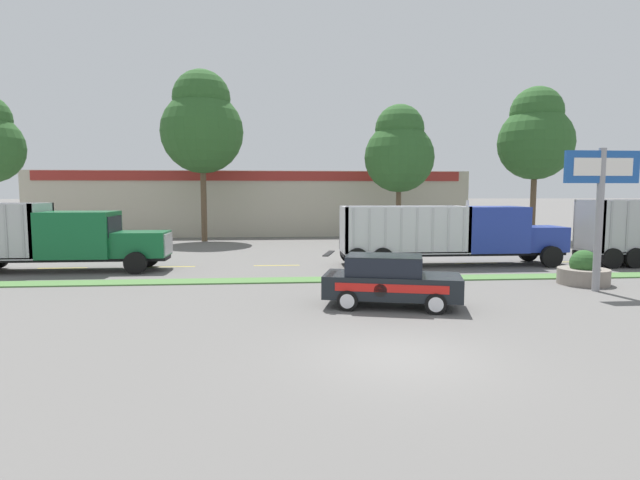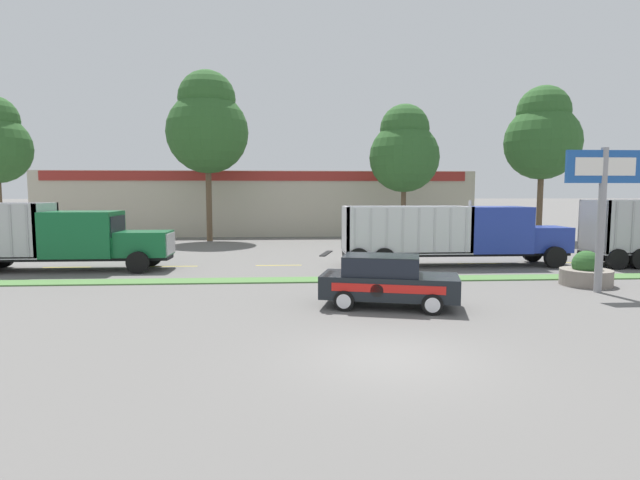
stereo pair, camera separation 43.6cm
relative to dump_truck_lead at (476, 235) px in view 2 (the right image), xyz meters
The scene contains 18 objects.
ground_plane 16.07m from the dump_truck_lead, 117.47° to the right, with size 600.00×600.00×0.00m, color slate.
grass_verge 8.52m from the dump_truck_lead, 151.76° to the right, with size 120.00×1.25×0.06m, color #517F42.
centre_line_2 21.15m from the dump_truck_lead, behind, with size 2.40×0.14×0.01m, color yellow.
centre_line_3 15.77m from the dump_truck_lead, behind, with size 2.40×0.14×0.01m, color yellow.
centre_line_4 10.42m from the dump_truck_lead, behind, with size 2.40×0.14×0.01m, color yellow.
centre_line_5 5.18m from the dump_truck_lead, behind, with size 2.40×0.14×0.01m, color yellow.
centre_line_6 1.81m from the dump_truck_lead, 51.77° to the left, with size 2.40×0.14×0.01m, color yellow.
centre_line_7 6.17m from the dump_truck_lead, ahead, with size 2.40×0.14×0.01m, color yellow.
dump_truck_lead is the anchor object (origin of this frame).
dump_truck_mid 20.72m from the dump_truck_lead, behind, with size 11.78×2.68×3.32m.
rally_car 11.21m from the dump_truck_lead, 125.42° to the right, with size 4.80×2.90×1.77m.
store_sign_post 7.84m from the dump_truck_lead, 73.85° to the right, with size 2.94×0.28×5.49m.
stone_planter 6.36m from the dump_truck_lead, 66.63° to the right, with size 2.02×2.02×1.44m.
traffic_cone 9.04m from the dump_truck_lead, 120.58° to the right, with size 0.48×0.48×0.68m.
store_building_backdrop 26.59m from the dump_truck_lead, 117.72° to the left, with size 37.82×12.10×5.66m.
tree_behind_left 22.70m from the dump_truck_lead, 138.11° to the left, with size 6.30×6.30×13.16m.
tree_behind_right 18.10m from the dump_truck_lead, 52.29° to the left, with size 5.85×5.85×12.14m.
tree_behind_far_right 14.01m from the dump_truck_lead, 93.72° to the left, with size 5.36×5.36×10.53m.
Camera 2 is at (-2.38, -11.15, 3.81)m, focal length 28.00 mm.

